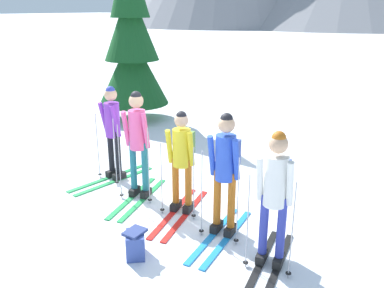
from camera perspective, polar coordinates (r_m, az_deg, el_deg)
ground_plane at (r=6.73m, az=-2.27°, el=-8.95°), size 400.00×400.00×0.00m
skier_in_purple at (r=7.59m, az=-11.23°, el=2.07°), size 0.63×1.81×1.80m
skier_in_pink at (r=6.75m, az=-7.72°, el=0.60°), size 0.68×1.72×1.86m
skier_in_yellow at (r=6.24m, az=-1.43°, el=-1.86°), size 0.65×1.79×1.67m
skier_in_blue at (r=5.58m, az=4.77°, el=-3.35°), size 0.61×1.72×1.81m
skier_in_white at (r=5.00m, az=11.70°, el=-6.70°), size 0.60×1.78×1.79m
pine_tree_near at (r=11.71m, az=-8.58°, el=14.13°), size 2.01×2.01×4.85m
backpack_on_snow_front at (r=5.50m, az=-8.02°, el=-13.81°), size 0.39×0.40×0.38m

